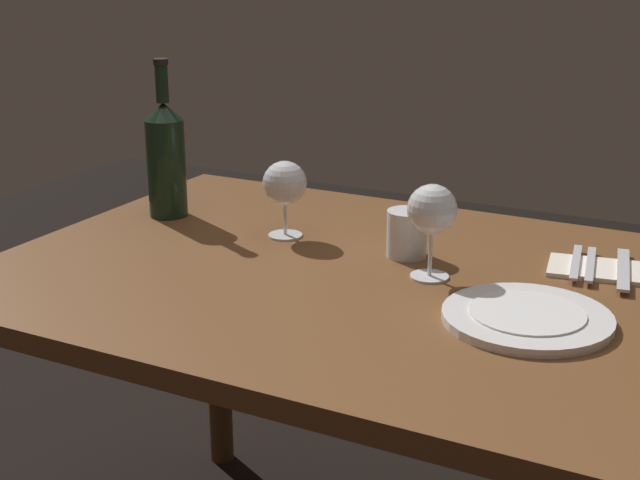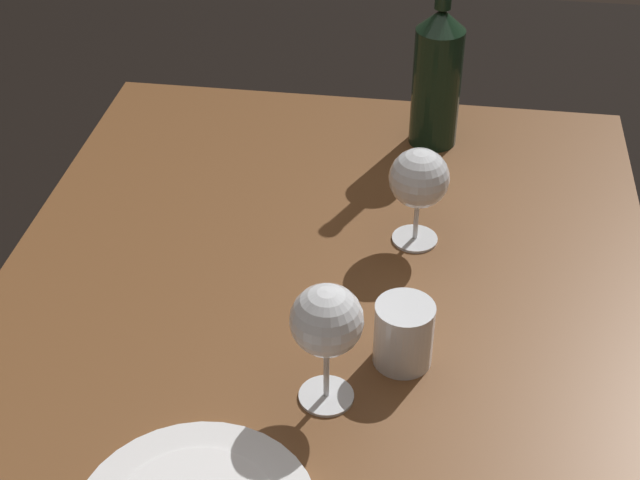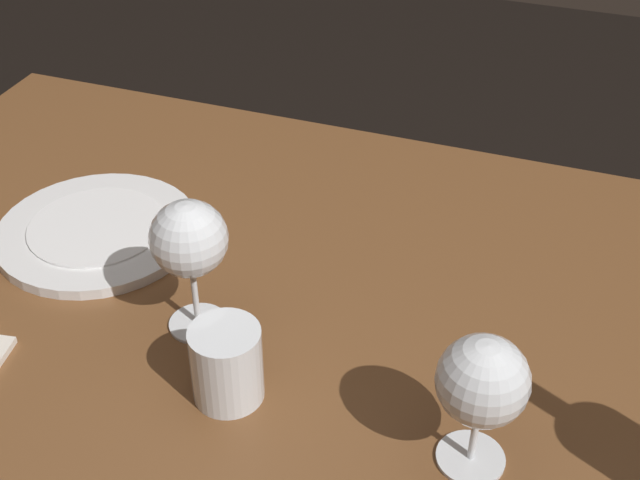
% 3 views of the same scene
% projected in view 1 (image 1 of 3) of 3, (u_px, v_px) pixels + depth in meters
% --- Properties ---
extents(dining_table, '(1.30, 0.90, 0.74)m').
position_uv_depth(dining_table, '(369.00, 322.00, 1.56)').
color(dining_table, brown).
rests_on(dining_table, ground).
extents(wine_glass_left, '(0.08, 0.08, 0.15)m').
position_uv_depth(wine_glass_left, '(285.00, 185.00, 1.70)').
color(wine_glass_left, white).
rests_on(wine_glass_left, dining_table).
extents(wine_glass_right, '(0.08, 0.08, 0.16)m').
position_uv_depth(wine_glass_right, '(432.00, 211.00, 1.48)').
color(wine_glass_right, white).
rests_on(wine_glass_right, dining_table).
extents(wine_bottle, '(0.08, 0.08, 0.32)m').
position_uv_depth(wine_bottle, '(166.00, 157.00, 1.82)').
color(wine_bottle, black).
rests_on(wine_bottle, dining_table).
extents(water_tumbler, '(0.07, 0.07, 0.09)m').
position_uv_depth(water_tumbler, '(407.00, 236.00, 1.61)').
color(water_tumbler, white).
rests_on(water_tumbler, dining_table).
extents(dinner_plate, '(0.25, 0.25, 0.02)m').
position_uv_depth(dinner_plate, '(527.00, 317.00, 1.34)').
color(dinner_plate, white).
rests_on(dinner_plate, dining_table).
extents(folded_napkin, '(0.21, 0.14, 0.01)m').
position_uv_depth(folded_napkin, '(605.00, 270.00, 1.54)').
color(folded_napkin, silver).
rests_on(folded_napkin, dining_table).
extents(fork_inner, '(0.04, 0.18, 0.00)m').
position_uv_depth(fork_inner, '(590.00, 264.00, 1.55)').
color(fork_inner, silver).
rests_on(fork_inner, folded_napkin).
extents(fork_outer, '(0.04, 0.18, 0.00)m').
position_uv_depth(fork_outer, '(576.00, 262.00, 1.56)').
color(fork_outer, silver).
rests_on(fork_outer, folded_napkin).
extents(table_knife, '(0.05, 0.21, 0.00)m').
position_uv_depth(table_knife, '(623.00, 269.00, 1.52)').
color(table_knife, silver).
rests_on(table_knife, folded_napkin).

